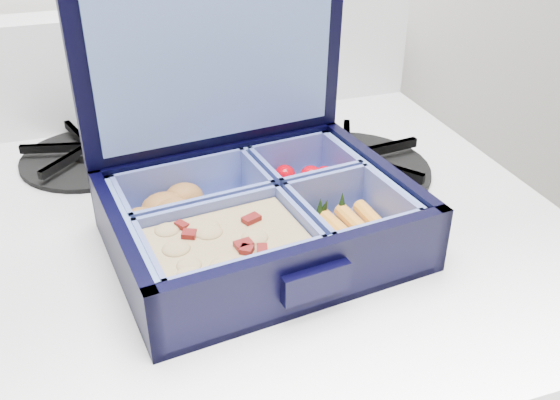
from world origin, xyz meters
name	(u,v)px	position (x,y,z in m)	size (l,w,h in m)	color
bento_box	(260,218)	(-0.28, 1.62, 0.89)	(0.25, 0.20, 0.06)	black
burner_grate	(347,161)	(-0.15, 1.73, 0.88)	(0.18, 0.18, 0.03)	black
burner_grate_rear	(90,153)	(-0.41, 1.85, 0.87)	(0.15, 0.15, 0.02)	black
fork	(306,154)	(-0.18, 1.78, 0.87)	(0.02, 0.16, 0.01)	#ABACBC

